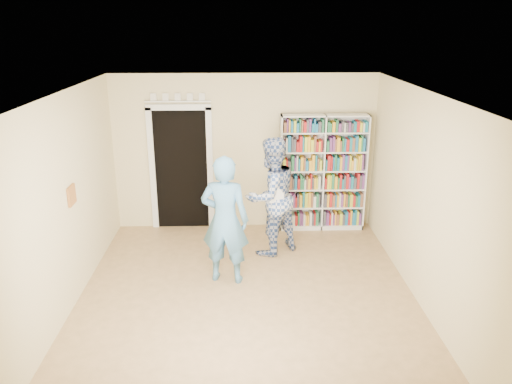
% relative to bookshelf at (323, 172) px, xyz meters
% --- Properties ---
extents(floor, '(5.00, 5.00, 0.00)m').
position_rel_bookshelf_xyz_m(floor, '(-1.35, -2.34, -1.03)').
color(floor, olive).
rests_on(floor, ground).
extents(ceiling, '(5.00, 5.00, 0.00)m').
position_rel_bookshelf_xyz_m(ceiling, '(-1.35, -2.34, 1.67)').
color(ceiling, white).
rests_on(ceiling, wall_back).
extents(wall_back, '(4.50, 0.00, 4.50)m').
position_rel_bookshelf_xyz_m(wall_back, '(-1.35, 0.16, 0.32)').
color(wall_back, beige).
rests_on(wall_back, floor).
extents(wall_left, '(0.00, 5.00, 5.00)m').
position_rel_bookshelf_xyz_m(wall_left, '(-3.60, -2.34, 0.32)').
color(wall_left, beige).
rests_on(wall_left, floor).
extents(wall_right, '(0.00, 5.00, 5.00)m').
position_rel_bookshelf_xyz_m(wall_right, '(0.90, -2.34, 0.32)').
color(wall_right, beige).
rests_on(wall_right, floor).
extents(bookshelf, '(1.48, 0.28, 2.04)m').
position_rel_bookshelf_xyz_m(bookshelf, '(0.00, 0.00, 0.00)').
color(bookshelf, white).
rests_on(bookshelf, floor).
extents(doorway, '(1.10, 0.08, 2.43)m').
position_rel_bookshelf_xyz_m(doorway, '(-2.45, 0.13, 0.15)').
color(doorway, black).
rests_on(doorway, floor).
extents(wall_art, '(0.03, 0.25, 0.25)m').
position_rel_bookshelf_xyz_m(wall_art, '(-3.58, -2.14, 0.37)').
color(wall_art, brown).
rests_on(wall_art, wall_left).
extents(man_blue, '(0.74, 0.56, 1.83)m').
position_rel_bookshelf_xyz_m(man_blue, '(-1.64, -1.85, -0.11)').
color(man_blue, '#508AB3').
rests_on(man_blue, floor).
extents(man_plaid, '(1.15, 1.10, 1.87)m').
position_rel_bookshelf_xyz_m(man_plaid, '(-0.95, -0.96, -0.09)').
color(man_plaid, '#2C4686').
rests_on(man_plaid, floor).
extents(paper_sheet, '(0.22, 0.06, 0.32)m').
position_rel_bookshelf_xyz_m(paper_sheet, '(-0.88, -1.20, 0.06)').
color(paper_sheet, white).
rests_on(paper_sheet, man_plaid).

